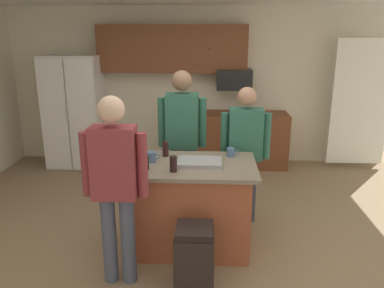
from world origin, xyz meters
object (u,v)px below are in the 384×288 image
object	(u,v)px
refrigerator	(76,112)
kitchen_island	(191,206)
glass_stout_tall	(173,164)
glass_dark_ale	(146,163)
person_guest_left	(115,180)
mug_ceramic_white	(152,157)
person_elder_center	(245,147)
microwave_over_range	(234,79)
trash_bin	(194,259)
person_guest_by_door	(182,134)
glass_pilsner	(166,149)
mug_blue_stoneware	(231,152)
serving_tray	(200,162)

from	to	relation	value
refrigerator	kitchen_island	distance (m)	3.28
glass_stout_tall	glass_dark_ale	xyz separation A→B (m)	(-0.27, 0.05, -0.01)
kitchen_island	person_guest_left	size ratio (longest dim) A/B	0.77
mug_ceramic_white	kitchen_island	bearing A→B (deg)	-5.60
kitchen_island	glass_dark_ale	distance (m)	0.70
refrigerator	glass_dark_ale	distance (m)	3.16
person_elder_center	mug_ceramic_white	size ratio (longest dim) A/B	12.27
microwave_over_range	refrigerator	bearing A→B (deg)	-177.40
refrigerator	glass_dark_ale	bearing A→B (deg)	-59.25
mug_ceramic_white	glass_stout_tall	xyz separation A→B (m)	(0.25, -0.27, 0.02)
person_guest_left	trash_bin	distance (m)	0.98
kitchen_island	person_elder_center	size ratio (longest dim) A/B	0.82
person_guest_by_door	glass_pilsner	world-z (taller)	person_guest_by_door
microwave_over_range	trash_bin	bearing A→B (deg)	-98.40
mug_blue_stoneware	microwave_over_range	bearing A→B (deg)	86.36
person_guest_left	glass_dark_ale	xyz separation A→B (m)	(0.19, 0.43, 0.00)
glass_stout_tall	person_elder_center	bearing A→B (deg)	48.73
microwave_over_range	trash_bin	size ratio (longest dim) A/B	0.92
person_guest_left	mug_ceramic_white	xyz separation A→B (m)	(0.22, 0.65, -0.01)
mug_ceramic_white	serving_tray	size ratio (longest dim) A/B	0.30
person_guest_by_door	glass_pilsner	bearing A→B (deg)	-24.86
person_guest_by_door	person_elder_center	size ratio (longest dim) A/B	1.10
person_elder_center	person_guest_left	size ratio (longest dim) A/B	0.94
person_elder_center	mug_blue_stoneware	world-z (taller)	person_elder_center
trash_bin	microwave_over_range	bearing A→B (deg)	81.60
mug_blue_stoneware	glass_pilsner	xyz separation A→B (m)	(-0.69, -0.03, 0.03)
person_guest_by_door	mug_ceramic_white	distance (m)	0.77
refrigerator	serving_tray	xyz separation A→B (m)	(2.13, -2.54, 0.04)
mug_ceramic_white	glass_pilsner	bearing A→B (deg)	58.36
person_guest_by_door	person_guest_left	size ratio (longest dim) A/B	1.04
trash_bin	kitchen_island	bearing A→B (deg)	95.68
person_elder_center	trash_bin	world-z (taller)	person_elder_center
serving_tray	kitchen_island	bearing A→B (deg)	175.46
kitchen_island	mug_blue_stoneware	bearing A→B (deg)	32.50
mug_blue_stoneware	glass_dark_ale	size ratio (longest dim) A/B	0.97
person_guest_by_door	glass_stout_tall	bearing A→B (deg)	-10.99
mug_blue_stoneware	glass_stout_tall	size ratio (longest dim) A/B	0.81
kitchen_island	person_guest_left	world-z (taller)	person_guest_left
glass_stout_tall	trash_bin	xyz separation A→B (m)	(0.22, -0.48, -0.71)
person_elder_center	glass_stout_tall	distance (m)	1.14
glass_pilsner	mug_blue_stoneware	bearing A→B (deg)	2.41
person_elder_center	glass_pilsner	bearing A→B (deg)	-22.26
microwave_over_range	glass_pilsner	xyz separation A→B (m)	(-0.84, -2.42, -0.44)
microwave_over_range	mug_blue_stoneware	bearing A→B (deg)	-93.64
refrigerator	glass_dark_ale	size ratio (longest dim) A/B	14.47
mug_blue_stoneware	glass_dark_ale	world-z (taller)	glass_dark_ale
refrigerator	mug_ceramic_white	distance (m)	2.98
person_guest_by_door	glass_dark_ale	xyz separation A→B (m)	(-0.28, -0.95, -0.04)
kitchen_island	person_guest_by_door	distance (m)	0.96
kitchen_island	microwave_over_range	bearing A→B (deg)	77.96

